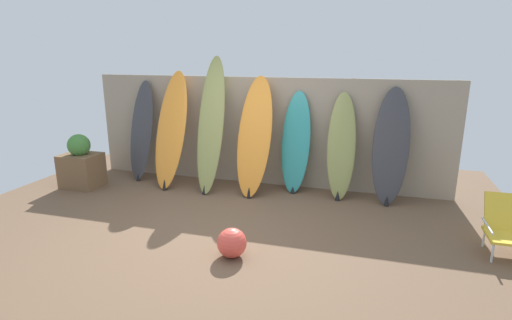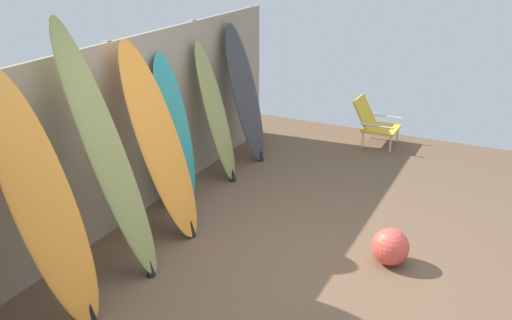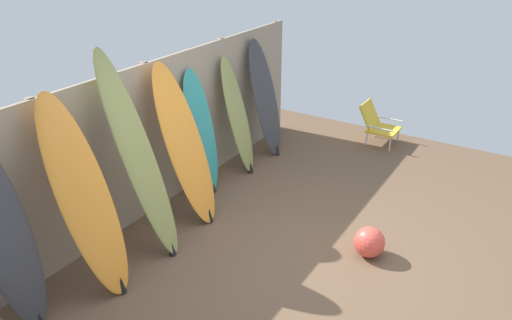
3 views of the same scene
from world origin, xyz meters
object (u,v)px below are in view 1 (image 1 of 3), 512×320
at_px(surfboard_olive_2, 211,125).
at_px(surfboard_charcoal_6, 391,147).
at_px(surfboard_orange_3, 255,137).
at_px(beach_chair, 509,226).
at_px(surfboard_charcoal_0, 141,131).
at_px(planter_box, 81,165).
at_px(beach_ball, 232,243).
at_px(surfboard_olive_5, 341,147).
at_px(surfboard_teal_4, 296,143).
at_px(surfboard_orange_1, 171,130).

height_order(surfboard_olive_2, surfboard_charcoal_6, surfboard_olive_2).
distance_m(surfboard_orange_3, beach_chair, 3.53).
xyz_separation_m(surfboard_charcoal_0, surfboard_charcoal_6, (4.16, -0.01, -0.00)).
bearing_deg(beach_chair, planter_box, -161.88).
bearing_deg(beach_ball, surfboard_charcoal_6, 53.76).
bearing_deg(surfboard_olive_5, surfboard_olive_2, -175.04).
distance_m(surfboard_orange_3, surfboard_teal_4, 0.66).
bearing_deg(surfboard_orange_3, surfboard_olive_2, -179.81).
bearing_deg(surfboard_orange_1, beach_chair, -13.52).
bearing_deg(surfboard_orange_3, surfboard_charcoal_0, 175.24).
height_order(surfboard_charcoal_6, beach_ball, surfboard_charcoal_6).
height_order(surfboard_olive_2, surfboard_teal_4, surfboard_olive_2).
distance_m(surfboard_teal_4, surfboard_charcoal_6, 1.43).
xyz_separation_m(surfboard_orange_1, surfboard_charcoal_6, (3.48, 0.18, -0.09)).
bearing_deg(surfboard_orange_3, surfboard_orange_1, -179.59).
relative_size(surfboard_charcoal_0, surfboard_olive_5, 1.07).
bearing_deg(beach_chair, surfboard_olive_5, 169.71).
distance_m(surfboard_teal_4, surfboard_olive_5, 0.72).
height_order(surfboard_orange_1, beach_ball, surfboard_orange_1).
relative_size(surfboard_olive_5, beach_ball, 4.92).
xyz_separation_m(surfboard_orange_1, surfboard_olive_5, (2.77, 0.19, -0.15)).
distance_m(surfboard_orange_1, surfboard_charcoal_6, 3.48).
bearing_deg(beach_ball, surfboard_orange_3, 99.82).
distance_m(surfboard_charcoal_0, beach_ball, 3.45).
relative_size(surfboard_charcoal_6, beach_chair, 2.72).
bearing_deg(surfboard_charcoal_6, surfboard_charcoal_0, 179.84).
bearing_deg(surfboard_olive_5, surfboard_charcoal_0, 179.98).
bearing_deg(surfboard_charcoal_0, beach_chair, -13.75).
xyz_separation_m(surfboard_charcoal_0, surfboard_orange_3, (2.13, -0.18, 0.06)).
xyz_separation_m(surfboard_charcoal_0, surfboard_teal_4, (2.73, 0.07, -0.06)).
relative_size(beach_chair, planter_box, 0.71).
height_order(surfboard_olive_5, beach_chair, surfboard_olive_5).
bearing_deg(surfboard_charcoal_0, surfboard_teal_4, 1.50).
relative_size(surfboard_olive_2, surfboard_charcoal_6, 1.25).
bearing_deg(surfboard_olive_2, beach_ball, -62.51).
bearing_deg(surfboard_olive_2, surfboard_charcoal_6, 3.47).
bearing_deg(surfboard_teal_4, beach_ball, -95.80).
bearing_deg(surfboard_charcoal_0, surfboard_orange_3, -4.76).
height_order(surfboard_charcoal_0, surfboard_orange_1, surfboard_orange_1).
bearing_deg(planter_box, beach_ball, -25.88).
xyz_separation_m(surfboard_olive_2, planter_box, (-2.12, -0.55, -0.69)).
distance_m(surfboard_charcoal_0, surfboard_teal_4, 2.73).
height_order(surfboard_charcoal_0, beach_ball, surfboard_charcoal_0).
relative_size(surfboard_charcoal_6, beach_ball, 5.21).
height_order(surfboard_orange_3, surfboard_teal_4, surfboard_orange_3).
xyz_separation_m(surfboard_charcoal_0, surfboard_olive_5, (3.45, -0.00, -0.05)).
distance_m(surfboard_orange_1, surfboard_teal_4, 2.07).
distance_m(surfboard_orange_1, beach_chair, 4.90).
height_order(surfboard_teal_4, surfboard_olive_5, surfboard_olive_5).
height_order(surfboard_teal_4, beach_chair, surfboard_teal_4).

